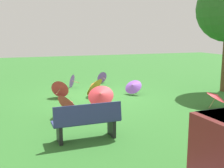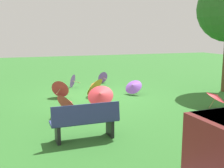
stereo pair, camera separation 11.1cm
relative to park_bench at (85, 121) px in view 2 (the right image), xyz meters
The scene contains 10 objects.
ground 4.50m from the park_bench, 111.57° to the right, with size 40.00×40.00×0.00m, color #2D6B28.
park_bench is the anchor object (origin of this frame).
parasol_purple_0 6.54m from the park_bench, 98.18° to the right, with size 0.63×0.64×0.63m.
parasol_orange_0 4.75m from the park_bench, 107.62° to the right, with size 1.07×1.06×0.81m.
parasol_red_0 3.06m from the park_bench, 113.39° to the right, with size 1.13×1.07×0.75m.
parasol_red_1 4.63m from the park_bench, 91.74° to the right, with size 0.77×0.68×0.71m.
parasol_purple_1 5.10m from the park_bench, 126.11° to the right, with size 0.91×0.93×0.66m.
parasol_purple_3 7.60m from the park_bench, 110.15° to the right, with size 0.62×0.54×0.59m.
parasol_red_2 1.97m from the park_bench, 89.78° to the right, with size 0.89×0.99×0.79m.
parasol_red_3 4.88m from the park_bench, 165.78° to the right, with size 0.92×0.92×0.64m.
Camera 2 is at (3.09, 10.22, 2.49)m, focal length 44.39 mm.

